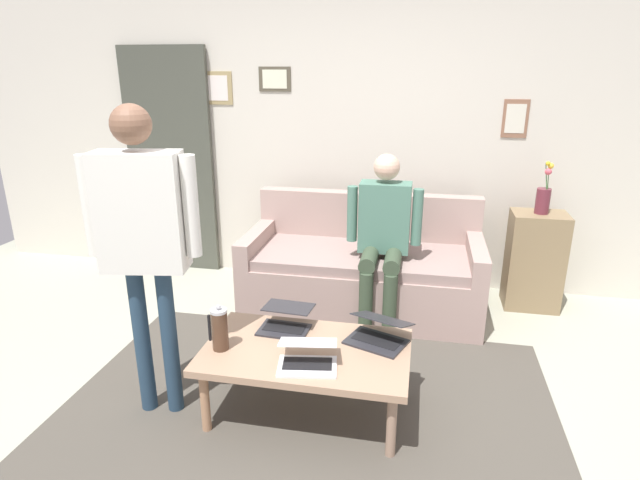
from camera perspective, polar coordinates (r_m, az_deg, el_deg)
ground_plane at (r=3.02m, az=-4.11°, el=-19.68°), size 7.68×7.68×0.00m
area_rug at (r=3.04m, az=-1.91°, el=-19.33°), size 2.81×2.21×0.01m
back_wall at (r=4.56m, az=2.94°, el=12.05°), size 7.04×0.11×2.70m
interior_door at (r=5.02m, az=-16.18°, el=8.20°), size 0.82×0.09×2.05m
couch at (r=4.17m, az=4.73°, el=-3.44°), size 1.84×0.86×0.88m
coffee_table at (r=2.91m, az=-1.53°, el=-12.59°), size 1.13×0.68×0.40m
laptop_left at (r=3.08m, az=-3.83°, el=-8.99°), size 0.30×0.31×0.12m
laptop_center at (r=2.96m, az=6.47°, el=-10.24°), size 0.40×0.39×0.15m
laptop_right at (r=2.73m, az=-1.39°, el=-12.88°), size 0.34×0.31×0.13m
french_press at (r=2.88m, az=-11.02°, el=-9.63°), size 0.11×0.09×0.27m
side_shelf at (r=4.48m, az=22.59°, el=-2.12°), size 0.42×0.32×0.79m
flower_vase at (r=4.33m, az=23.45°, el=4.32°), size 0.11×0.11×0.41m
person_standing at (r=2.78m, az=-19.01°, el=1.37°), size 0.60×0.26×1.71m
person_seated at (r=3.80m, az=7.01°, el=1.01°), size 0.55×0.51×1.28m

